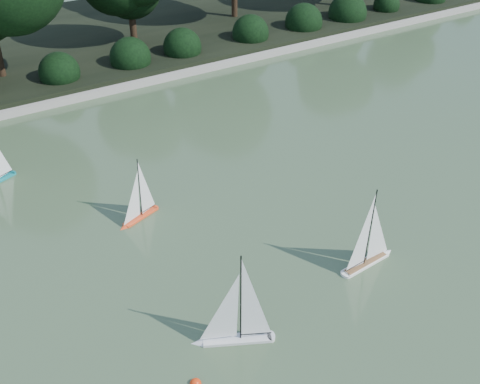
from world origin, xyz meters
The scene contains 8 objects.
ground centered at (0.00, 0.00, 0.00)m, with size 80.00×80.00×0.00m, color #385130.
pond_coping centered at (0.00, 9.00, 0.09)m, with size 40.00×0.35×0.18m, color gray.
far_bank centered at (0.00, 13.00, 0.15)m, with size 40.00×8.00×0.30m, color black.
shrub_hedge centered at (0.00, 9.90, 0.45)m, with size 29.10×1.10×1.10m.
sailboat_white_a centered at (-2.83, -0.02, 0.25)m, with size 1.11×0.68×1.60m.
sailboat_white_b centered at (-0.05, 0.20, 0.24)m, with size 1.15×0.26×1.56m.
sailboat_orange centered at (-2.66, 3.36, 0.20)m, with size 0.91×0.43×1.26m.
race_buoy centered at (-3.60, -0.39, 0.00)m, with size 0.15×0.15×0.15m, color #EE360C.
Camera 1 is at (-5.94, -5.01, 6.17)m, focal length 45.00 mm.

